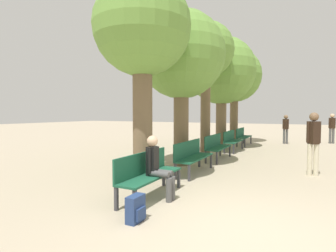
# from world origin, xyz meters

# --- Properties ---
(ground_plane) EXTENTS (80.00, 80.00, 0.00)m
(ground_plane) POSITION_xyz_m (0.00, 0.00, 0.00)
(ground_plane) COLOR tan
(bench_row_0) EXTENTS (0.48, 1.89, 0.92)m
(bench_row_0) POSITION_xyz_m (-2.04, 0.73, 0.54)
(bench_row_0) COLOR #195138
(bench_row_0) RESTS_ON ground_plane
(bench_row_1) EXTENTS (0.48, 1.89, 0.92)m
(bench_row_1) POSITION_xyz_m (-2.04, 3.16, 0.54)
(bench_row_1) COLOR #195138
(bench_row_1) RESTS_ON ground_plane
(bench_row_2) EXTENTS (0.48, 1.89, 0.92)m
(bench_row_2) POSITION_xyz_m (-2.04, 5.60, 0.54)
(bench_row_2) COLOR #195138
(bench_row_2) RESTS_ON ground_plane
(bench_row_3) EXTENTS (0.48, 1.89, 0.92)m
(bench_row_3) POSITION_xyz_m (-2.04, 8.04, 0.54)
(bench_row_3) COLOR #195138
(bench_row_3) RESTS_ON ground_plane
(bench_row_4) EXTENTS (0.48, 1.89, 0.92)m
(bench_row_4) POSITION_xyz_m (-2.04, 10.47, 0.54)
(bench_row_4) COLOR #195138
(bench_row_4) RESTS_ON ground_plane
(tree_row_0) EXTENTS (2.44, 2.44, 5.08)m
(tree_row_0) POSITION_xyz_m (-2.81, 1.75, 3.75)
(tree_row_0) COLOR brown
(tree_row_0) RESTS_ON ground_plane
(tree_row_1) EXTENTS (2.88, 2.88, 5.09)m
(tree_row_1) POSITION_xyz_m (-2.81, 4.12, 3.58)
(tree_row_1) COLOR brown
(tree_row_1) RESTS_ON ground_plane
(tree_row_2) EXTENTS (2.31, 2.31, 5.48)m
(tree_row_2) POSITION_xyz_m (-2.81, 6.59, 4.21)
(tree_row_2) COLOR brown
(tree_row_2) RESTS_ON ground_plane
(tree_row_3) EXTENTS (3.31, 3.31, 5.48)m
(tree_row_3) POSITION_xyz_m (-2.81, 8.98, 3.77)
(tree_row_3) COLOR brown
(tree_row_3) RESTS_ON ground_plane
(tree_row_4) EXTENTS (3.12, 3.12, 5.49)m
(tree_row_4) POSITION_xyz_m (-2.81, 11.77, 3.88)
(tree_row_4) COLOR brown
(tree_row_4) RESTS_ON ground_plane
(person_seated) EXTENTS (0.58, 0.33, 1.28)m
(person_seated) POSITION_xyz_m (-1.80, 0.72, 0.69)
(person_seated) COLOR #4C4C4C
(person_seated) RESTS_ON ground_plane
(backpack) EXTENTS (0.21, 0.34, 0.43)m
(backpack) POSITION_xyz_m (-1.55, -0.42, 0.21)
(backpack) COLOR navy
(backpack) RESTS_ON ground_plane
(pedestrian_near) EXTENTS (0.35, 0.31, 1.75)m
(pedestrian_near) POSITION_xyz_m (1.07, 4.37, 1.00)
(pedestrian_near) COLOR beige
(pedestrian_near) RESTS_ON ground_plane
(pedestrian_mid) EXTENTS (0.34, 0.30, 1.69)m
(pedestrian_mid) POSITION_xyz_m (2.31, 13.52, 0.97)
(pedestrian_mid) COLOR #4C4C4C
(pedestrian_mid) RESTS_ON ground_plane
(pedestrian_far) EXTENTS (0.33, 0.26, 1.62)m
(pedestrian_far) POSITION_xyz_m (-0.01, 12.20, 0.93)
(pedestrian_far) COLOR #4C4C4C
(pedestrian_far) RESTS_ON ground_plane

